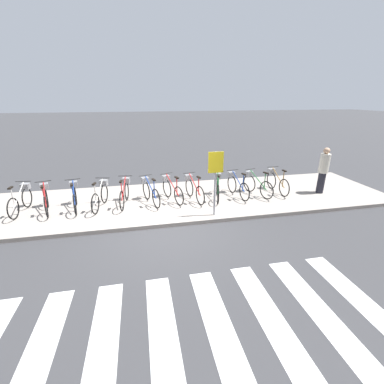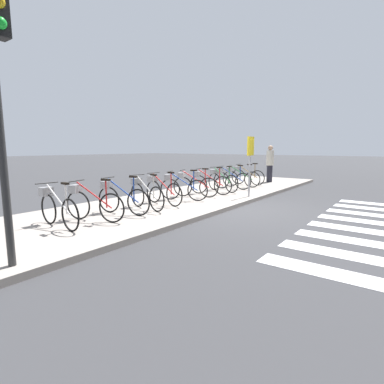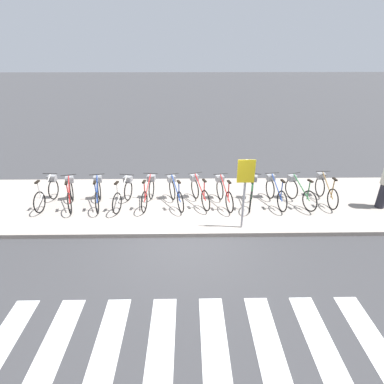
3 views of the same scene
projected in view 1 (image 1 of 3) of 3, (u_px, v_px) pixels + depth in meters
name	position (u px, v px, depth m)	size (l,w,h in m)	color
ground_plane	(167.00, 228.00, 7.29)	(120.00, 120.00, 0.00)	#38383A
sidewalk	(161.00, 201.00, 8.95)	(16.42, 3.67, 0.12)	#9E9389
parked_bicycle_0	(21.00, 199.00, 7.90)	(0.46, 1.53, 0.94)	black
parked_bicycle_1	(46.00, 198.00, 7.94)	(0.57, 1.48, 0.94)	black
parked_bicycle_2	(75.00, 196.00, 8.12)	(0.47, 1.51, 0.94)	black
parked_bicycle_3	(101.00, 194.00, 8.25)	(0.48, 1.50, 0.94)	black
parked_bicycle_4	(125.00, 192.00, 8.46)	(0.46, 1.52, 0.94)	black
parked_bicycle_5	(150.00, 191.00, 8.57)	(0.62, 1.46, 0.94)	black
parked_bicycle_6	(171.00, 188.00, 8.78)	(0.64, 1.45, 0.94)	black
parked_bicycle_7	(193.00, 188.00, 8.84)	(0.51, 1.50, 0.94)	black
parked_bicycle_8	(218.00, 186.00, 9.01)	(0.55, 1.48, 0.94)	black
parked_bicycle_9	(237.00, 184.00, 9.18)	(0.46, 1.51, 0.94)	black
parked_bicycle_10	(256.00, 183.00, 9.30)	(0.62, 1.46, 0.94)	black
parked_bicycle_11	(276.00, 181.00, 9.59)	(0.46, 1.53, 0.94)	black
pedestrian	(323.00, 170.00, 9.30)	(0.34, 0.34, 1.69)	#23232D
sign_post	(215.00, 173.00, 7.32)	(0.44, 0.07, 1.94)	#99999E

